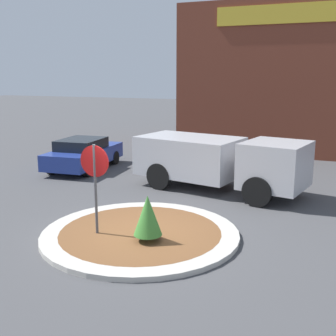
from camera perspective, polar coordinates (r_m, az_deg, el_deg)
name	(u,v)px	position (r m, az deg, el deg)	size (l,w,h in m)	color
ground_plane	(141,236)	(11.17, -3.74, -9.15)	(120.00, 120.00, 0.00)	#474749
traffic_island	(141,234)	(11.15, -3.74, -8.85)	(5.14, 5.14, 0.13)	#BCB7AD
stop_sign	(95,173)	(10.68, -9.87, -0.70)	(0.80, 0.07, 2.44)	#4C4C51
island_shrub	(148,215)	(10.29, -2.77, -6.41)	(0.70, 0.70, 1.16)	brown
utility_truck	(217,160)	(15.23, 6.72, 1.13)	(6.42, 3.35, 1.96)	#B2B2B7
storefront_building	(324,79)	(24.63, 20.35, 11.21)	(14.73, 6.07, 7.77)	brown
parked_sedan_blue	(84,154)	(19.05, -11.35, 1.94)	(2.26, 4.46, 1.39)	navy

